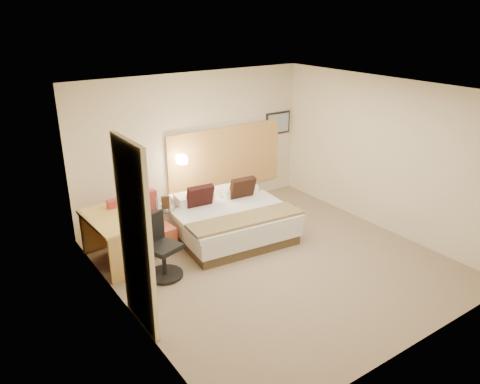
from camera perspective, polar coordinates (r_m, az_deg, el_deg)
floor at (r=7.56m, az=4.23°, el=-8.50°), size 4.80×5.00×0.02m
ceiling at (r=6.63m, az=4.88°, el=12.31°), size 4.80×5.00×0.02m
wall_back at (r=8.96m, az=-5.64°, el=5.80°), size 4.80×0.02×2.70m
wall_front at (r=5.44m, az=21.47°, el=-6.41°), size 4.80×0.02×2.70m
wall_left at (r=5.87m, az=-14.14°, el=-3.46°), size 0.02×5.00×2.70m
wall_right at (r=8.63m, az=17.11°, el=4.33°), size 0.02×5.00×2.70m
headboard_panel at (r=9.39m, az=-1.70°, el=4.08°), size 2.60×0.04×1.30m
art_frame at (r=10.00m, az=4.64°, el=8.38°), size 0.62×0.03×0.47m
art_canvas at (r=9.99m, az=4.72°, el=8.35°), size 0.54×0.01×0.39m
lamp_arm at (r=8.79m, az=-7.30°, el=4.04°), size 0.02×0.12×0.02m
lamp_shade at (r=8.73m, az=-7.11°, el=3.95°), size 0.15×0.15×0.15m
curtain at (r=5.72m, az=-12.64°, el=-5.41°), size 0.06×0.90×2.42m
bottle_a at (r=8.09m, az=-10.19°, el=-1.25°), size 0.08×0.08×0.21m
menu_folder at (r=8.04m, az=-9.08°, el=-1.26°), size 0.14×0.09×0.23m
bed at (r=8.23m, az=-1.44°, el=-3.31°), size 2.09×2.05×0.94m
lounge_chair at (r=7.89m, az=-11.96°, el=-4.54°), size 0.90×0.80×0.90m
side_table at (r=8.23m, az=-9.57°, el=-3.52°), size 0.65×0.65×0.57m
desk at (r=7.49m, az=-15.50°, el=-4.25°), size 0.62×1.26×0.77m
desk_chair at (r=7.07m, az=-9.60°, el=-7.23°), size 0.69×0.69×0.96m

